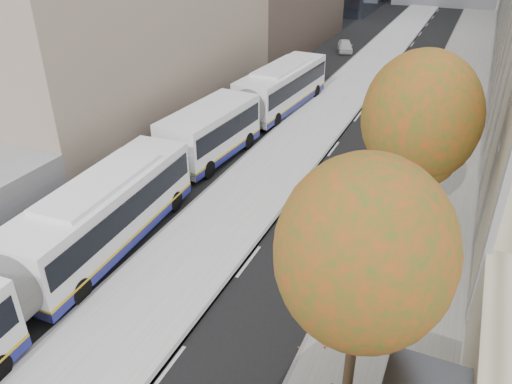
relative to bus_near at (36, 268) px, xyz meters
The scene contains 7 objects.
bus_platform 22.47m from the bus_near, 81.47° to the left, with size 4.25×150.00×0.15m, color #AEAEAE.
sidewalk 24.94m from the bus_near, 62.94° to the left, with size 4.75×150.00×0.08m, color gray.
tree_c 11.41m from the bus_near, ahead, with size 4.20×4.20×7.28m.
tree_d 14.69m from the bus_near, 40.33° to the left, with size 4.40×4.40×7.60m.
bus_near is the anchor object (origin of this frame).
bus_far 18.51m from the bus_near, 90.18° to the left, with size 3.76×17.79×2.94m.
distant_car 41.04m from the bus_near, 90.30° to the left, with size 1.38×3.43×1.17m, color silver.
Camera 1 is at (5.11, 3.51, 12.01)m, focal length 35.00 mm.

